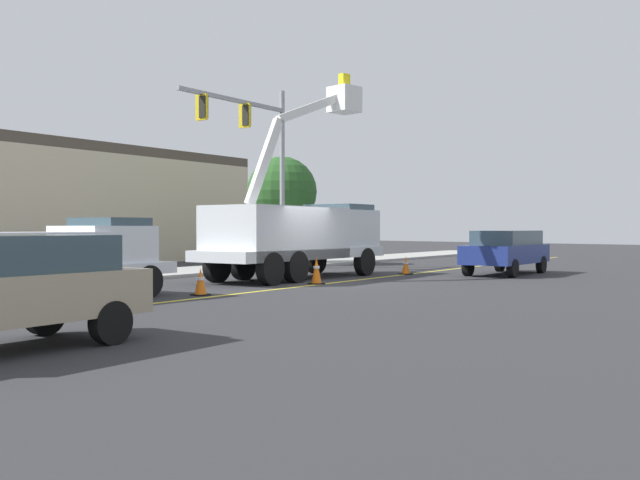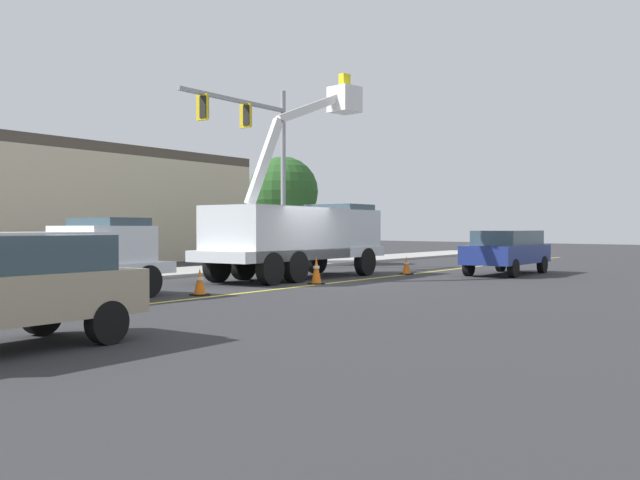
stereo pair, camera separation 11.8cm
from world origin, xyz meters
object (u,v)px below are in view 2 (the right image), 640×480
at_px(traffic_cone_leading, 31,295).
at_px(traffic_signal_mast, 257,144).
at_px(utility_bucket_truck, 299,233).
at_px(traffic_cone_mid_rear, 316,271).
at_px(passing_minivan, 507,249).
at_px(service_pickup_truck, 60,256).
at_px(traffic_cone_trailing, 406,266).
at_px(traffic_cone_mid_front, 200,282).

relative_size(traffic_cone_leading, traffic_signal_mast, 0.10).
height_order(utility_bucket_truck, traffic_cone_leading, utility_bucket_truck).
distance_m(utility_bucket_truck, traffic_cone_mid_rear, 2.92).
xyz_separation_m(passing_minivan, traffic_cone_leading, (-18.24, 0.47, -0.57)).
bearing_deg(service_pickup_truck, traffic_cone_leading, -128.00).
xyz_separation_m(passing_minivan, traffic_cone_trailing, (-2.76, 2.73, -0.63)).
bearing_deg(traffic_signal_mast, traffic_cone_mid_front, -137.49).
bearing_deg(traffic_cone_trailing, utility_bucket_truck, 163.12).
relative_size(service_pickup_truck, traffic_cone_mid_rear, 6.72).
bearing_deg(traffic_signal_mast, traffic_cone_mid_rear, -116.28).
relative_size(utility_bucket_truck, passing_minivan, 1.68).
xyz_separation_m(service_pickup_truck, passing_minivan, (16.72, -2.41, -0.15)).
relative_size(traffic_cone_mid_rear, traffic_signal_mast, 0.11).
relative_size(traffic_cone_mid_front, traffic_cone_trailing, 1.04).
height_order(utility_bucket_truck, traffic_cone_mid_front, utility_bucket_truck).
relative_size(traffic_cone_leading, traffic_cone_trailing, 1.17).
bearing_deg(service_pickup_truck, traffic_cone_mid_rear, -4.37).
height_order(utility_bucket_truck, service_pickup_truck, utility_bucket_truck).
bearing_deg(passing_minivan, traffic_signal_mast, 119.12).
distance_m(utility_bucket_truck, service_pickup_truck, 9.70).
bearing_deg(traffic_cone_leading, traffic_cone_trailing, 8.32).
bearing_deg(traffic_cone_mid_rear, traffic_cone_trailing, 9.21).
height_order(service_pickup_truck, traffic_cone_mid_rear, service_pickup_truck).
xyz_separation_m(traffic_cone_leading, traffic_cone_mid_rear, (9.67, 1.32, 0.03)).
height_order(passing_minivan, traffic_signal_mast, traffic_signal_mast).
bearing_deg(traffic_cone_trailing, traffic_cone_mid_rear, -170.79).
relative_size(utility_bucket_truck, service_pickup_truck, 1.45).
xyz_separation_m(traffic_cone_leading, traffic_cone_mid_front, (4.86, 0.85, -0.05)).
bearing_deg(traffic_cone_leading, traffic_signal_mast, 32.80).
height_order(service_pickup_truck, traffic_signal_mast, traffic_signal_mast).
distance_m(service_pickup_truck, traffic_signal_mast, 14.08).
height_order(passing_minivan, traffic_cone_mid_rear, passing_minivan).
distance_m(traffic_cone_mid_front, traffic_cone_mid_rear, 4.84).
xyz_separation_m(traffic_cone_mid_rear, traffic_signal_mast, (3.56, 7.20, 4.92)).
bearing_deg(passing_minivan, traffic_cone_trailing, 135.37).
distance_m(traffic_cone_mid_front, traffic_cone_trailing, 10.71).
distance_m(utility_bucket_truck, traffic_signal_mast, 6.55).
distance_m(traffic_cone_mid_rear, traffic_cone_trailing, 5.88).
bearing_deg(traffic_cone_trailing, passing_minivan, -44.63).
height_order(passing_minivan, traffic_cone_mid_front, passing_minivan).
xyz_separation_m(service_pickup_truck, traffic_signal_mast, (11.71, 6.58, 4.23)).
height_order(traffic_cone_mid_rear, traffic_cone_trailing, traffic_cone_mid_rear).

